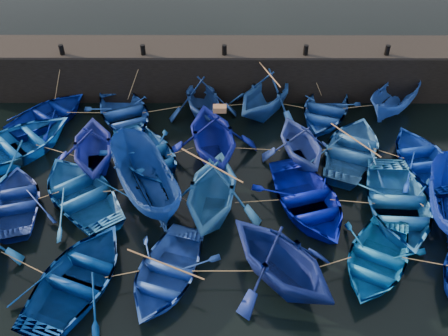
{
  "coord_description": "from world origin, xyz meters",
  "views": [
    {
      "loc": [
        0.04,
        -12.78,
        14.31
      ],
      "look_at": [
        0.0,
        3.2,
        0.7
      ],
      "focal_mm": 40.0,
      "sensor_mm": 36.0,
      "label": 1
    }
  ],
  "objects_px": {
    "boat_0": "(49,114)",
    "boat_8": "(147,156)",
    "wooden_crate": "(220,109)",
    "boat_13": "(17,201)"
  },
  "relations": [
    {
      "from": "boat_0",
      "to": "wooden_crate",
      "type": "height_order",
      "value": "wooden_crate"
    },
    {
      "from": "boat_0",
      "to": "boat_13",
      "type": "distance_m",
      "value": 6.1
    },
    {
      "from": "boat_0",
      "to": "boat_13",
      "type": "relative_size",
      "value": 1.04
    },
    {
      "from": "boat_13",
      "to": "wooden_crate",
      "type": "distance_m",
      "value": 9.01
    },
    {
      "from": "boat_0",
      "to": "boat_8",
      "type": "bearing_deg",
      "value": -173.91
    },
    {
      "from": "boat_0",
      "to": "boat_8",
      "type": "height_order",
      "value": "boat_8"
    },
    {
      "from": "boat_8",
      "to": "boat_13",
      "type": "relative_size",
      "value": 1.17
    },
    {
      "from": "wooden_crate",
      "to": "boat_0",
      "type": "bearing_deg",
      "value": 161.72
    },
    {
      "from": "boat_0",
      "to": "wooden_crate",
      "type": "relative_size",
      "value": 7.58
    },
    {
      "from": "wooden_crate",
      "to": "boat_8",
      "type": "bearing_deg",
      "value": -170.47
    }
  ]
}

